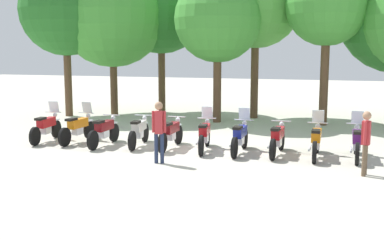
{
  "coord_description": "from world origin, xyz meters",
  "views": [
    {
      "loc": [
        4.77,
        -14.32,
        3.16
      ],
      "look_at": [
        0.0,
        0.5,
        0.9
      ],
      "focal_mm": 44.45,
      "sensor_mm": 36.0,
      "label": 1
    }
  ],
  "objects_px": {
    "motorcycle_1": "(78,128)",
    "motorcycle_9": "(357,142)",
    "motorcycle_7": "(278,139)",
    "motorcycle_3": "(139,131)",
    "motorcycle_6": "(240,137)",
    "tree_4": "(256,1)",
    "motorcycle_0": "(46,127)",
    "tree_5": "(327,5)",
    "tree_1": "(112,12)",
    "person_0": "(366,138)",
    "motorcycle_8": "(316,140)",
    "person_1": "(159,127)",
    "motorcycle_2": "(104,131)",
    "motorcycle_5": "(205,135)",
    "motorcycle_4": "(171,133)",
    "tree_3": "(218,19)",
    "tree_0": "(65,10)",
    "tree_2": "(161,9)"
  },
  "relations": [
    {
      "from": "motorcycle_0",
      "to": "motorcycle_8",
      "type": "distance_m",
      "value": 9.23
    },
    {
      "from": "motorcycle_6",
      "to": "motorcycle_5",
      "type": "bearing_deg",
      "value": 88.82
    },
    {
      "from": "motorcycle_4",
      "to": "person_0",
      "type": "distance_m",
      "value": 6.18
    },
    {
      "from": "motorcycle_6",
      "to": "person_0",
      "type": "xyz_separation_m",
      "value": [
        3.61,
        -1.71,
        0.45
      ]
    },
    {
      "from": "motorcycle_9",
      "to": "person_1",
      "type": "distance_m",
      "value": 5.85
    },
    {
      "from": "motorcycle_2",
      "to": "motorcycle_6",
      "type": "height_order",
      "value": "motorcycle_6"
    },
    {
      "from": "person_1",
      "to": "tree_0",
      "type": "height_order",
      "value": "tree_0"
    },
    {
      "from": "motorcycle_6",
      "to": "tree_4",
      "type": "xyz_separation_m",
      "value": [
        -1.04,
        7.99,
        4.92
      ]
    },
    {
      "from": "motorcycle_5",
      "to": "motorcycle_7",
      "type": "bearing_deg",
      "value": -96.94
    },
    {
      "from": "motorcycle_5",
      "to": "motorcycle_9",
      "type": "distance_m",
      "value": 4.62
    },
    {
      "from": "person_1",
      "to": "motorcycle_1",
      "type": "bearing_deg",
      "value": -130.01
    },
    {
      "from": "motorcycle_3",
      "to": "motorcycle_5",
      "type": "height_order",
      "value": "motorcycle_5"
    },
    {
      "from": "motorcycle_9",
      "to": "person_0",
      "type": "bearing_deg",
      "value": -175.44
    },
    {
      "from": "motorcycle_2",
      "to": "person_0",
      "type": "distance_m",
      "value": 8.37
    },
    {
      "from": "motorcycle_1",
      "to": "motorcycle_9",
      "type": "xyz_separation_m",
      "value": [
        9.22,
        0.25,
        0.0
      ]
    },
    {
      "from": "motorcycle_0",
      "to": "motorcycle_4",
      "type": "distance_m",
      "value": 4.62
    },
    {
      "from": "tree_4",
      "to": "person_0",
      "type": "bearing_deg",
      "value": -64.39
    },
    {
      "from": "motorcycle_4",
      "to": "motorcycle_5",
      "type": "height_order",
      "value": "motorcycle_5"
    },
    {
      "from": "motorcycle_1",
      "to": "motorcycle_9",
      "type": "relative_size",
      "value": 1.0
    },
    {
      "from": "motorcycle_6",
      "to": "tree_4",
      "type": "bearing_deg",
      "value": 7.04
    },
    {
      "from": "motorcycle_6",
      "to": "tree_1",
      "type": "xyz_separation_m",
      "value": [
        -7.94,
        7.04,
        4.55
      ]
    },
    {
      "from": "motorcycle_0",
      "to": "motorcycle_5",
      "type": "xyz_separation_m",
      "value": [
        5.76,
        0.2,
        0.0
      ]
    },
    {
      "from": "tree_0",
      "to": "motorcycle_0",
      "type": "bearing_deg",
      "value": -64.41
    },
    {
      "from": "motorcycle_1",
      "to": "motorcycle_9",
      "type": "distance_m",
      "value": 9.22
    },
    {
      "from": "motorcycle_5",
      "to": "motorcycle_8",
      "type": "bearing_deg",
      "value": -97.85
    },
    {
      "from": "motorcycle_5",
      "to": "tree_2",
      "type": "xyz_separation_m",
      "value": [
        -4.85,
        8.64,
        4.75
      ]
    },
    {
      "from": "motorcycle_8",
      "to": "tree_4",
      "type": "bearing_deg",
      "value": 22.54
    },
    {
      "from": "motorcycle_2",
      "to": "tree_0",
      "type": "xyz_separation_m",
      "value": [
        -5.2,
        6.1,
        4.6
      ]
    },
    {
      "from": "motorcycle_8",
      "to": "person_1",
      "type": "distance_m",
      "value": 4.74
    },
    {
      "from": "motorcycle_2",
      "to": "tree_5",
      "type": "relative_size",
      "value": 0.32
    },
    {
      "from": "motorcycle_9",
      "to": "tree_3",
      "type": "xyz_separation_m",
      "value": [
        -5.81,
        5.85,
        4.03
      ]
    },
    {
      "from": "motorcycle_7",
      "to": "motorcycle_3",
      "type": "bearing_deg",
      "value": 92.71
    },
    {
      "from": "tree_1",
      "to": "motorcycle_8",
      "type": "bearing_deg",
      "value": -34.17
    },
    {
      "from": "person_0",
      "to": "motorcycle_1",
      "type": "bearing_deg",
      "value": 0.87
    },
    {
      "from": "motorcycle_8",
      "to": "tree_5",
      "type": "distance_m",
      "value": 8.03
    },
    {
      "from": "motorcycle_1",
      "to": "tree_4",
      "type": "xyz_separation_m",
      "value": [
        4.72,
        8.0,
        4.92
      ]
    },
    {
      "from": "motorcycle_0",
      "to": "tree_5",
      "type": "bearing_deg",
      "value": -60.13
    },
    {
      "from": "tree_4",
      "to": "tree_3",
      "type": "bearing_deg",
      "value": -124.77
    },
    {
      "from": "motorcycle_6",
      "to": "tree_3",
      "type": "distance_m",
      "value": 7.67
    },
    {
      "from": "motorcycle_3",
      "to": "person_1",
      "type": "relative_size",
      "value": 1.24
    },
    {
      "from": "motorcycle_8",
      "to": "person_1",
      "type": "bearing_deg",
      "value": 116.85
    },
    {
      "from": "tree_0",
      "to": "motorcycle_8",
      "type": "bearing_deg",
      "value": -25.49
    },
    {
      "from": "motorcycle_0",
      "to": "tree_4",
      "type": "xyz_separation_m",
      "value": [
        5.88,
        8.18,
        4.92
      ]
    },
    {
      "from": "motorcycle_6",
      "to": "motorcycle_1",
      "type": "bearing_deg",
      "value": 89.68
    },
    {
      "from": "person_0",
      "to": "tree_0",
      "type": "xyz_separation_m",
      "value": [
        -13.43,
        7.57,
        4.13
      ]
    },
    {
      "from": "motorcycle_0",
      "to": "tree_4",
      "type": "distance_m",
      "value": 11.21
    },
    {
      "from": "motorcycle_5",
      "to": "motorcycle_6",
      "type": "relative_size",
      "value": 0.99
    },
    {
      "from": "motorcycle_3",
      "to": "tree_1",
      "type": "relative_size",
      "value": 0.28
    },
    {
      "from": "person_0",
      "to": "tree_3",
      "type": "bearing_deg",
      "value": -41.38
    },
    {
      "from": "motorcycle_6",
      "to": "motorcycle_9",
      "type": "relative_size",
      "value": 1.0
    }
  ]
}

